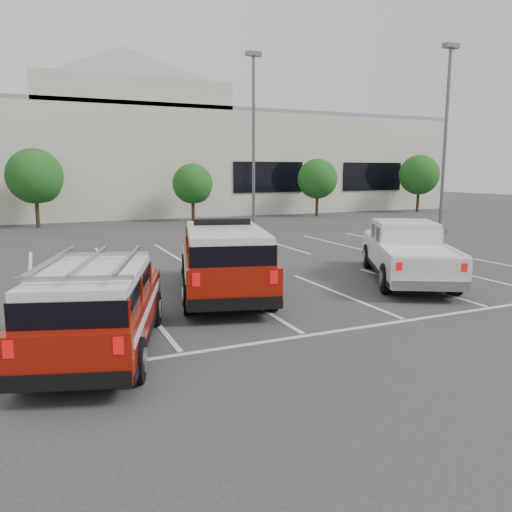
{
  "coord_description": "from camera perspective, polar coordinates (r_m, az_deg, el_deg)",
  "views": [
    {
      "loc": [
        -5.07,
        -11.7,
        3.45
      ],
      "look_at": [
        0.62,
        1.2,
        1.05
      ],
      "focal_mm": 35.0,
      "sensor_mm": 36.0,
      "label": 1
    }
  ],
  "objects": [
    {
      "name": "tree_right",
      "position": [
        39.31,
        7.12,
        8.59
      ],
      "size": [
        3.07,
        3.07,
        4.42
      ],
      "color": "#3F2B19",
      "rests_on": "ground"
    },
    {
      "name": "light_pole_mid",
      "position": [
        30.26,
        -0.28,
        12.94
      ],
      "size": [
        0.9,
        0.6,
        10.24
      ],
      "color": "#59595E",
      "rests_on": "ground"
    },
    {
      "name": "light_pole_right",
      "position": [
        30.3,
        20.8,
        12.33
      ],
      "size": [
        0.9,
        0.6,
        10.24
      ],
      "color": "#59595E",
      "rests_on": "ground"
    },
    {
      "name": "convention_building",
      "position": [
        43.9,
        -17.26,
        10.89
      ],
      "size": [
        60.0,
        16.99,
        13.2
      ],
      "color": "beige",
      "rests_on": "ground"
    },
    {
      "name": "stall_markings",
      "position": [
        17.32,
        -6.31,
        -1.87
      ],
      "size": [
        23.0,
        15.0,
        0.01
      ],
      "primitive_type": "cube",
      "color": "silver",
      "rests_on": "ground"
    },
    {
      "name": "ground",
      "position": [
        13.21,
        -0.37,
        -5.48
      ],
      "size": [
        120.0,
        120.0,
        0.0
      ],
      "primitive_type": "plane",
      "color": "#323234",
      "rests_on": "ground"
    },
    {
      "name": "fire_chief_suv",
      "position": [
        14.0,
        -3.68,
        -1.01
      ],
      "size": [
        3.67,
        6.36,
        2.11
      ],
      "rotation": [
        0.0,
        0.0,
        -0.26
      ],
      "color": "maroon",
      "rests_on": "ground"
    },
    {
      "name": "white_pickup",
      "position": [
        16.73,
        16.83,
        -0.11
      ],
      "size": [
        4.7,
        6.24,
        1.84
      ],
      "rotation": [
        0.0,
        0.0,
        -0.5
      ],
      "color": "silver",
      "rests_on": "ground"
    },
    {
      "name": "ladder_suv",
      "position": [
        9.99,
        -17.61,
        -6.37
      ],
      "size": [
        3.31,
        5.23,
        1.92
      ],
      "rotation": [
        0.0,
        0.0,
        -0.31
      ],
      "color": "maroon",
      "rests_on": "ground"
    },
    {
      "name": "tree_far_right",
      "position": [
        45.26,
        18.18,
        8.66
      ],
      "size": [
        3.37,
        3.37,
        4.85
      ],
      "color": "#3F2B19",
      "rests_on": "ground"
    },
    {
      "name": "tree_mid_right",
      "position": [
        35.25,
        -7.13,
        8.04
      ],
      "size": [
        2.77,
        2.77,
        3.99
      ],
      "color": "#3F2B19",
      "rests_on": "ground"
    },
    {
      "name": "tree_mid_left",
      "position": [
        33.75,
        -23.8,
        8.15
      ],
      "size": [
        3.37,
        3.37,
        4.85
      ],
      "color": "#3F2B19",
      "rests_on": "ground"
    }
  ]
}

